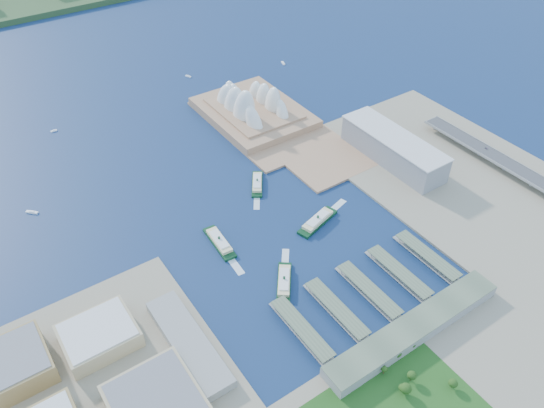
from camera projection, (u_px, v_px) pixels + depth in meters
ground at (312, 256)px, 576.42m from camera, size 3000.00×3000.00×0.00m
south_land at (465, 404)px, 443.20m from camera, size 720.00×180.00×3.00m
east_land at (493, 199)px, 647.07m from camera, size 240.00×500.00×3.00m
peninsula at (262, 121)px, 785.37m from camera, size 135.00×220.00×3.00m
opera_house at (253, 98)px, 777.15m from camera, size 134.00×180.00×58.00m
toaster_building at (393, 148)px, 697.31m from camera, size 45.00×155.00×35.00m
expressway at (532, 182)px, 661.75m from camera, size 26.00×340.00×11.85m
ferry_wharves at (369, 291)px, 532.20m from camera, size 184.00×90.00×9.30m
terminal_building at (414, 329)px, 492.03m from camera, size 200.00×28.00×12.00m
ferry_a at (219, 240)px, 586.70m from camera, size 18.15×57.96×10.81m
ferry_b at (257, 182)px, 667.67m from camera, size 39.68×49.86×9.72m
ferry_c at (284, 280)px, 542.42m from camera, size 44.26×51.77×10.32m
ferry_d at (318, 220)px, 612.67m from camera, size 61.37×30.83×11.25m
boat_a at (32, 212)px, 629.38m from camera, size 12.87×13.11×2.84m
boat_b at (54, 131)px, 765.85m from camera, size 8.94×3.50×2.38m
boat_c at (283, 63)px, 933.79m from camera, size 7.53×13.72×2.96m
boat_e at (188, 76)px, 895.78m from camera, size 7.35×11.46×2.69m
car_c at (486, 148)px, 706.77m from camera, size 1.80×4.44×1.29m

